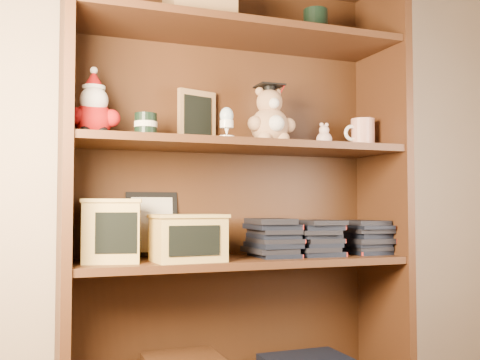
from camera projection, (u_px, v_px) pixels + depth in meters
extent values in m
cube|color=tan|center=(273.00, 75.00, 2.23)|extent=(3.00, 0.04, 2.50)
cube|color=#452513|center=(64.00, 183.00, 1.75)|extent=(0.03, 0.35, 1.60)
cube|color=#452513|center=(382.00, 188.00, 2.16)|extent=(0.03, 0.35, 1.60)
cube|color=#402311|center=(225.00, 187.00, 2.11)|extent=(1.20, 0.02, 1.60)
cube|color=#452513|center=(240.00, 34.00, 1.98)|extent=(1.14, 0.33, 0.02)
cube|color=#9E7547|center=(199.00, 8.00, 1.93)|extent=(0.22, 0.18, 0.12)
cylinder|color=black|center=(315.00, 25.00, 2.09)|extent=(0.09, 0.09, 0.11)
cube|color=#452513|center=(240.00, 261.00, 1.94)|extent=(1.14, 0.33, 0.02)
cube|color=#452513|center=(240.00, 146.00, 1.96)|extent=(1.14, 0.33, 0.02)
sphere|color=#A50F0F|center=(93.00, 120.00, 1.79)|extent=(0.12, 0.12, 0.12)
sphere|color=#A50F0F|center=(76.00, 116.00, 1.75)|extent=(0.06, 0.06, 0.06)
sphere|color=#A50F0F|center=(112.00, 118.00, 1.79)|extent=(0.06, 0.06, 0.06)
sphere|color=black|center=(86.00, 131.00, 1.75)|extent=(0.04, 0.04, 0.04)
sphere|color=black|center=(102.00, 132.00, 1.77)|extent=(0.04, 0.04, 0.04)
sphere|color=white|center=(94.00, 100.00, 1.78)|extent=(0.09, 0.09, 0.09)
sphere|color=#D8B293|center=(94.00, 95.00, 1.79)|extent=(0.06, 0.06, 0.06)
cone|color=#A50F0F|center=(94.00, 80.00, 1.79)|extent=(0.07, 0.07, 0.06)
sphere|color=white|center=(94.00, 70.00, 1.80)|extent=(0.02, 0.02, 0.02)
cylinder|color=white|center=(94.00, 88.00, 1.79)|extent=(0.07, 0.07, 0.01)
cylinder|color=black|center=(146.00, 126.00, 1.85)|extent=(0.07, 0.07, 0.08)
cylinder|color=beige|center=(146.00, 125.00, 1.85)|extent=(0.08, 0.08, 0.02)
cube|color=#9E7547|center=(197.00, 118.00, 2.03)|extent=(0.15, 0.07, 0.20)
cube|color=black|center=(198.00, 117.00, 2.02)|extent=(0.11, 0.04, 0.15)
cube|color=#9E7547|center=(194.00, 141.00, 2.06)|extent=(0.08, 0.08, 0.01)
cylinder|color=white|center=(227.00, 138.00, 1.86)|extent=(0.05, 0.05, 0.01)
cone|color=white|center=(227.00, 131.00, 1.87)|extent=(0.02, 0.02, 0.04)
cylinder|color=white|center=(227.00, 124.00, 1.87)|extent=(0.05, 0.05, 0.03)
ellipsoid|color=silver|center=(227.00, 116.00, 1.87)|extent=(0.05, 0.05, 0.06)
sphere|color=tan|center=(270.00, 127.00, 2.00)|extent=(0.14, 0.14, 0.14)
sphere|color=white|center=(276.00, 123.00, 1.95)|extent=(0.06, 0.06, 0.06)
sphere|color=tan|center=(255.00, 124.00, 1.96)|extent=(0.05, 0.05, 0.05)
sphere|color=tan|center=(288.00, 125.00, 2.01)|extent=(0.05, 0.05, 0.05)
sphere|color=tan|center=(265.00, 138.00, 1.95)|extent=(0.05, 0.05, 0.05)
sphere|color=tan|center=(283.00, 138.00, 1.98)|extent=(0.05, 0.05, 0.05)
sphere|color=tan|center=(269.00, 102.00, 2.01)|extent=(0.09, 0.09, 0.09)
sphere|color=white|center=(274.00, 103.00, 1.97)|extent=(0.04, 0.04, 0.04)
sphere|color=tan|center=(260.00, 91.00, 2.01)|extent=(0.03, 0.03, 0.03)
sphere|color=tan|center=(277.00, 93.00, 2.03)|extent=(0.03, 0.03, 0.03)
cylinder|color=black|center=(269.00, 89.00, 2.01)|extent=(0.04, 0.04, 0.02)
cube|color=black|center=(269.00, 86.00, 2.01)|extent=(0.09, 0.09, 0.01)
cylinder|color=#A50F0F|center=(283.00, 89.00, 2.01)|extent=(0.00, 0.04, 0.03)
sphere|color=beige|center=(324.00, 139.00, 2.08)|extent=(0.06, 0.06, 0.06)
sphere|color=beige|center=(324.00, 130.00, 2.08)|extent=(0.04, 0.04, 0.04)
sphere|color=beige|center=(322.00, 125.00, 2.08)|extent=(0.01, 0.01, 0.01)
sphere|color=beige|center=(327.00, 125.00, 2.08)|extent=(0.01, 0.01, 0.01)
cylinder|color=silver|center=(363.00, 134.00, 2.14)|extent=(0.09, 0.09, 0.11)
torus|color=white|center=(351.00, 133.00, 2.12)|extent=(0.06, 0.01, 0.06)
cube|color=black|center=(152.00, 224.00, 1.98)|extent=(0.18, 0.05, 0.23)
cube|color=beige|center=(152.00, 224.00, 1.97)|extent=(0.15, 0.03, 0.19)
cube|color=tan|center=(112.00, 232.00, 1.79)|extent=(0.20, 0.20, 0.19)
cube|color=black|center=(116.00, 233.00, 1.71)|extent=(0.12, 0.03, 0.13)
cube|color=tan|center=(113.00, 201.00, 1.80)|extent=(0.22, 0.22, 0.01)
cube|color=tan|center=(188.00, 239.00, 1.81)|extent=(0.23, 0.17, 0.14)
cube|color=black|center=(195.00, 241.00, 1.74)|extent=(0.17, 0.01, 0.09)
cube|color=tan|center=(188.00, 216.00, 1.82)|extent=(0.24, 0.18, 0.01)
cube|color=black|center=(272.00, 254.00, 1.98)|extent=(0.14, 0.20, 0.02)
cube|color=black|center=(272.00, 250.00, 1.98)|extent=(0.14, 0.20, 0.02)
cube|color=black|center=(272.00, 245.00, 1.98)|extent=(0.14, 0.20, 0.02)
cube|color=black|center=(272.00, 241.00, 1.99)|extent=(0.14, 0.20, 0.02)
cube|color=black|center=(272.00, 236.00, 1.99)|extent=(0.14, 0.20, 0.02)
cube|color=black|center=(272.00, 232.00, 1.99)|extent=(0.14, 0.20, 0.02)
cube|color=black|center=(272.00, 227.00, 1.99)|extent=(0.14, 0.20, 0.02)
cube|color=black|center=(272.00, 223.00, 1.99)|extent=(0.14, 0.20, 0.02)
cube|color=black|center=(313.00, 253.00, 2.04)|extent=(0.14, 0.20, 0.02)
cube|color=black|center=(313.00, 249.00, 2.04)|extent=(0.14, 0.20, 0.02)
cube|color=black|center=(313.00, 244.00, 2.04)|extent=(0.14, 0.20, 0.02)
cube|color=black|center=(313.00, 240.00, 2.04)|extent=(0.14, 0.20, 0.02)
cube|color=black|center=(313.00, 236.00, 2.04)|extent=(0.14, 0.20, 0.02)
cube|color=black|center=(313.00, 231.00, 2.04)|extent=(0.14, 0.20, 0.02)
cube|color=black|center=(313.00, 227.00, 2.05)|extent=(0.14, 0.20, 0.02)
cube|color=black|center=(313.00, 222.00, 2.05)|extent=(0.14, 0.20, 0.02)
cube|color=black|center=(362.00, 252.00, 2.11)|extent=(0.14, 0.20, 0.02)
cube|color=black|center=(362.00, 247.00, 2.11)|extent=(0.14, 0.20, 0.02)
cube|color=black|center=(362.00, 243.00, 2.11)|extent=(0.14, 0.20, 0.02)
cube|color=black|center=(362.00, 239.00, 2.11)|extent=(0.14, 0.20, 0.02)
cube|color=black|center=(362.00, 235.00, 2.12)|extent=(0.14, 0.20, 0.02)
cube|color=black|center=(362.00, 230.00, 2.12)|extent=(0.14, 0.20, 0.02)
cube|color=black|center=(362.00, 226.00, 2.12)|extent=(0.14, 0.20, 0.02)
cube|color=black|center=(362.00, 222.00, 2.12)|extent=(0.14, 0.20, 0.02)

